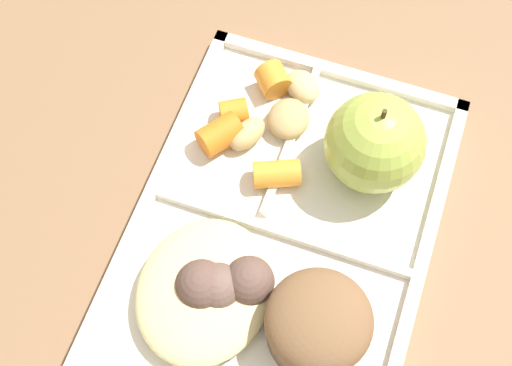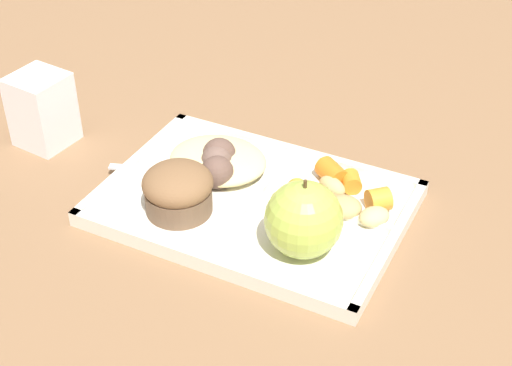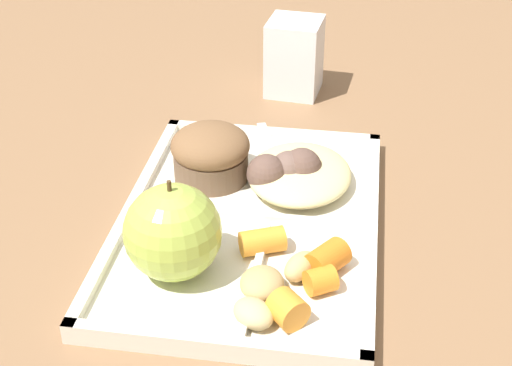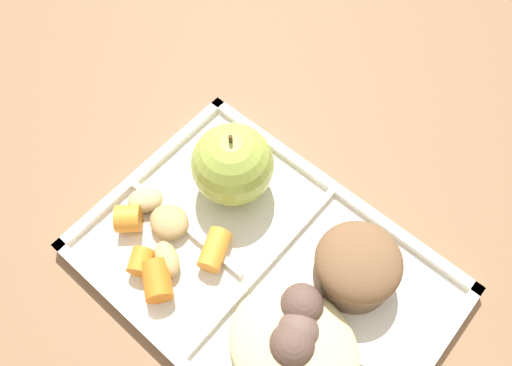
{
  "view_description": "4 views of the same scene",
  "coord_description": "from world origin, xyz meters",
  "px_view_note": "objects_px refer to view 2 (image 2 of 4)",
  "views": [
    {
      "loc": [
        0.2,
        0.05,
        0.53
      ],
      "look_at": [
        -0.01,
        -0.02,
        0.07
      ],
      "focal_mm": 49.58,
      "sensor_mm": 36.0,
      "label": 1
    },
    {
      "loc": [
        -0.3,
        0.6,
        0.53
      ],
      "look_at": [
        -0.0,
        0.0,
        0.04
      ],
      "focal_mm": 53.94,
      "sensor_mm": 36.0,
      "label": 2
    },
    {
      "loc": [
        -0.54,
        -0.09,
        0.4
      ],
      "look_at": [
        0.01,
        -0.01,
        0.05
      ],
      "focal_mm": 51.94,
      "sensor_mm": 36.0,
      "label": 3
    },
    {
      "loc": [
        0.1,
        -0.13,
        0.47
      ],
      "look_at": [
        -0.05,
        0.04,
        0.06
      ],
      "focal_mm": 36.36,
      "sensor_mm": 36.0,
      "label": 4
    }
  ],
  "objects_px": {
    "lunch_tray": "(254,205)",
    "plastic_fork": "(182,173)",
    "green_apple": "(304,219)",
    "bran_muffin": "(178,190)",
    "milk_carton": "(42,110)"
  },
  "relations": [
    {
      "from": "lunch_tray",
      "to": "plastic_fork",
      "type": "bearing_deg",
      "value": -5.99
    },
    {
      "from": "green_apple",
      "to": "plastic_fork",
      "type": "distance_m",
      "value": 0.19
    },
    {
      "from": "green_apple",
      "to": "bran_muffin",
      "type": "distance_m",
      "value": 0.15
    },
    {
      "from": "green_apple",
      "to": "plastic_fork",
      "type": "relative_size",
      "value": 0.57
    },
    {
      "from": "green_apple",
      "to": "bran_muffin",
      "type": "bearing_deg",
      "value": 0.0
    },
    {
      "from": "lunch_tray",
      "to": "green_apple",
      "type": "height_order",
      "value": "green_apple"
    },
    {
      "from": "milk_carton",
      "to": "lunch_tray",
      "type": "bearing_deg",
      "value": -175.71
    },
    {
      "from": "green_apple",
      "to": "milk_carton",
      "type": "relative_size",
      "value": 0.96
    },
    {
      "from": "lunch_tray",
      "to": "milk_carton",
      "type": "height_order",
      "value": "milk_carton"
    },
    {
      "from": "lunch_tray",
      "to": "bran_muffin",
      "type": "xyz_separation_m",
      "value": [
        0.07,
        0.05,
        0.03
      ]
    },
    {
      "from": "plastic_fork",
      "to": "lunch_tray",
      "type": "bearing_deg",
      "value": 174.01
    },
    {
      "from": "bran_muffin",
      "to": "milk_carton",
      "type": "distance_m",
      "value": 0.24
    },
    {
      "from": "green_apple",
      "to": "bran_muffin",
      "type": "height_order",
      "value": "green_apple"
    },
    {
      "from": "bran_muffin",
      "to": "plastic_fork",
      "type": "distance_m",
      "value": 0.07
    },
    {
      "from": "green_apple",
      "to": "milk_carton",
      "type": "distance_m",
      "value": 0.38
    }
  ]
}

